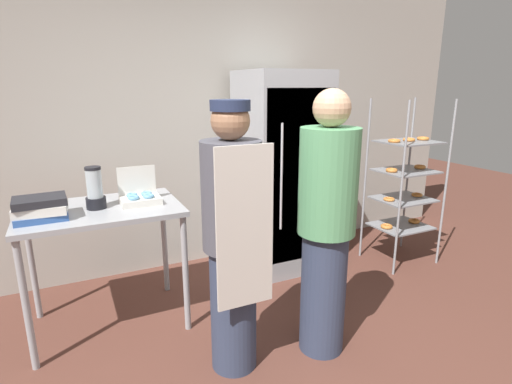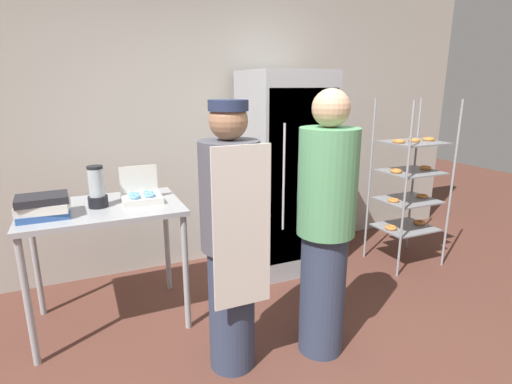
# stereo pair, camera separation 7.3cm
# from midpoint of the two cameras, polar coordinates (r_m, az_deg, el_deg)

# --- Properties ---
(back_wall) EXTENTS (6.40, 0.12, 2.76)m
(back_wall) POSITION_cam_midpoint_polar(r_m,az_deg,el_deg) (3.93, -9.92, 9.52)
(back_wall) COLOR #ADA89E
(back_wall) RESTS_ON ground_plane
(refrigerator) EXTENTS (0.72, 0.73, 1.87)m
(refrigerator) POSITION_cam_midpoint_polar(r_m,az_deg,el_deg) (3.80, 3.03, 2.75)
(refrigerator) COLOR #9EA0A5
(refrigerator) RESTS_ON ground_plane
(baking_rack) EXTENTS (0.60, 0.50, 1.62)m
(baking_rack) POSITION_cam_midpoint_polar(r_m,az_deg,el_deg) (4.17, 19.99, 1.11)
(baking_rack) COLOR #93969B
(baking_rack) RESTS_ON ground_plane
(prep_counter) EXTENTS (1.07, 0.73, 0.91)m
(prep_counter) POSITION_cam_midpoint_polar(r_m,az_deg,el_deg) (3.04, -21.80, -4.00)
(prep_counter) COLOR #9EA0A5
(prep_counter) RESTS_ON ground_plane
(donut_box) EXTENTS (0.28, 0.21, 0.26)m
(donut_box) POSITION_cam_midpoint_polar(r_m,az_deg,el_deg) (3.00, -16.89, -0.75)
(donut_box) COLOR silver
(donut_box) RESTS_ON prep_counter
(blender_pitcher) EXTENTS (0.13, 0.13, 0.29)m
(blender_pitcher) POSITION_cam_midpoint_polar(r_m,az_deg,el_deg) (2.97, -22.69, 0.27)
(blender_pitcher) COLOR black
(blender_pitcher) RESTS_ON prep_counter
(binder_stack) EXTENTS (0.32, 0.25, 0.15)m
(binder_stack) POSITION_cam_midpoint_polar(r_m,az_deg,el_deg) (2.89, -29.05, -2.06)
(binder_stack) COLOR #2D5193
(binder_stack) RESTS_ON prep_counter
(person_baker) EXTENTS (0.35, 0.37, 1.66)m
(person_baker) POSITION_cam_midpoint_polar(r_m,az_deg,el_deg) (2.37, -4.24, -6.60)
(person_baker) COLOR #333D56
(person_baker) RESTS_ON ground_plane
(person_customer) EXTENTS (0.37, 0.37, 1.72)m
(person_customer) POSITION_cam_midpoint_polar(r_m,az_deg,el_deg) (2.56, 9.20, -4.80)
(person_customer) COLOR #333D56
(person_customer) RESTS_ON ground_plane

